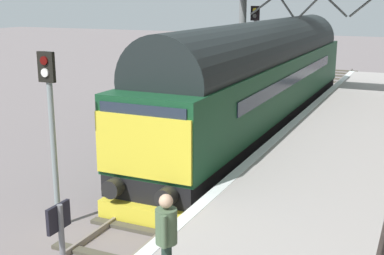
# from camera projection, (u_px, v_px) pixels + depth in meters

# --- Properties ---
(ground_plane) EXTENTS (140.00, 140.00, 0.00)m
(ground_plane) POSITION_uv_depth(u_px,v_px,m) (176.00, 199.00, 14.60)
(ground_plane) COLOR slate
(ground_plane) RESTS_ON ground
(track_main) EXTENTS (2.50, 60.00, 0.15)m
(track_main) POSITION_uv_depth(u_px,v_px,m) (176.00, 197.00, 14.59)
(track_main) COLOR slate
(track_main) RESTS_ON ground
(station_platform) EXTENTS (4.00, 44.00, 1.01)m
(station_platform) POSITION_uv_depth(u_px,v_px,m) (303.00, 203.00, 13.02)
(station_platform) COLOR #A59F9B
(station_platform) RESTS_ON ground
(diesel_locomotive) EXTENTS (2.74, 20.06, 4.68)m
(diesel_locomotive) POSITION_uv_depth(u_px,v_px,m) (262.00, 75.00, 21.04)
(diesel_locomotive) COLOR black
(diesel_locomotive) RESTS_ON ground
(signal_post_mid) EXTENTS (0.44, 0.22, 4.35)m
(signal_post_mid) POSITION_uv_depth(u_px,v_px,m) (51.00, 120.00, 12.22)
(signal_post_mid) COLOR gray
(signal_post_mid) RESTS_ON ground
(signal_post_far) EXTENTS (0.44, 0.22, 5.18)m
(signal_post_far) POSITION_uv_depth(u_px,v_px,m) (254.00, 47.00, 25.84)
(signal_post_far) COLOR gray
(signal_post_far) RESTS_ON ground
(platform_number_sign) EXTENTS (0.10, 0.44, 1.89)m
(platform_number_sign) POSITION_uv_depth(u_px,v_px,m) (62.00, 249.00, 6.89)
(platform_number_sign) COLOR slate
(platform_number_sign) RESTS_ON station_platform
(waiting_passenger) EXTENTS (0.43, 0.49, 1.64)m
(waiting_passenger) POSITION_uv_depth(u_px,v_px,m) (166.00, 234.00, 7.94)
(waiting_passenger) COLOR #25372F
(waiting_passenger) RESTS_ON station_platform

